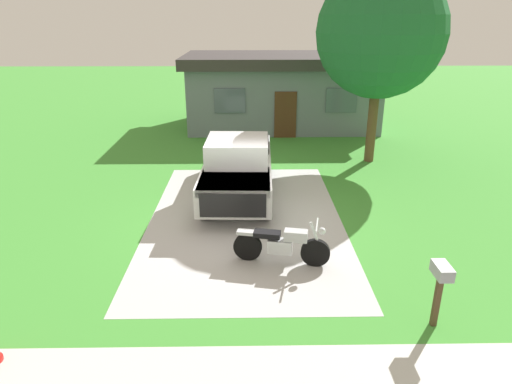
# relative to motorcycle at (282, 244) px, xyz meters

# --- Properties ---
(ground_plane) EXTENTS (80.00, 80.00, 0.00)m
(ground_plane) POSITION_rel_motorcycle_xyz_m (-0.84, 2.31, -0.47)
(ground_plane) COLOR #419234
(driveway_pad) EXTENTS (5.28, 8.66, 0.01)m
(driveway_pad) POSITION_rel_motorcycle_xyz_m (-0.84, 2.31, -0.47)
(driveway_pad) COLOR #BBBBBB
(driveway_pad) RESTS_ON ground
(motorcycle) EXTENTS (2.19, 0.79, 1.09)m
(motorcycle) POSITION_rel_motorcycle_xyz_m (0.00, 0.00, 0.00)
(motorcycle) COLOR black
(motorcycle) RESTS_ON ground
(pickup_truck) EXTENTS (2.18, 5.69, 1.90)m
(pickup_truck) POSITION_rel_motorcycle_xyz_m (-1.06, 4.32, 0.48)
(pickup_truck) COLOR black
(pickup_truck) RESTS_ON ground
(mailbox) EXTENTS (0.26, 0.48, 1.26)m
(mailbox) POSITION_rel_motorcycle_xyz_m (2.63, -2.27, 0.51)
(mailbox) COLOR #4C3823
(mailbox) RESTS_ON ground
(shade_tree) EXTENTS (4.58, 4.58, 7.01)m
(shade_tree) POSITION_rel_motorcycle_xyz_m (3.93, 7.66, 4.23)
(shade_tree) COLOR brown
(shade_tree) RESTS_ON ground
(neighbor_house) EXTENTS (9.60, 5.60, 3.50)m
(neighbor_house) POSITION_rel_motorcycle_xyz_m (0.93, 13.80, 1.32)
(neighbor_house) COLOR slate
(neighbor_house) RESTS_ON ground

